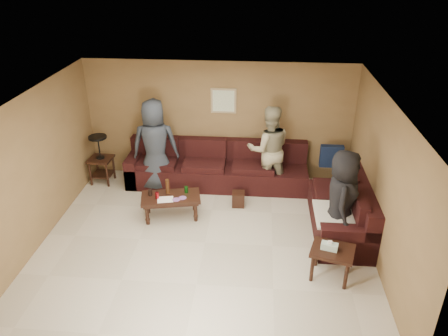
{
  "coord_description": "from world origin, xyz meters",
  "views": [
    {
      "loc": [
        0.84,
        -5.98,
        4.46
      ],
      "look_at": [
        0.25,
        0.85,
        1.0
      ],
      "focal_mm": 35.0,
      "sensor_mm": 36.0,
      "label": 1
    }
  ],
  "objects_px": {
    "end_table_left": "(101,158)",
    "person_right": "(341,200)",
    "side_table_right": "(332,253)",
    "person_left": "(155,145)",
    "waste_bin": "(238,199)",
    "coffee_table": "(171,199)",
    "person_middle": "(269,149)",
    "sectional_sofa": "(256,185)"
  },
  "relations": [
    {
      "from": "waste_bin",
      "to": "person_left",
      "type": "bearing_deg",
      "value": 160.64
    },
    {
      "from": "end_table_left",
      "to": "waste_bin",
      "type": "relative_size",
      "value": 3.69
    },
    {
      "from": "end_table_left",
      "to": "person_middle",
      "type": "xyz_separation_m",
      "value": [
        3.48,
        -0.02,
        0.35
      ]
    },
    {
      "from": "sectional_sofa",
      "to": "person_left",
      "type": "xyz_separation_m",
      "value": [
        -2.03,
        0.33,
        0.62
      ]
    },
    {
      "from": "sectional_sofa",
      "to": "waste_bin",
      "type": "xyz_separation_m",
      "value": [
        -0.32,
        -0.27,
        -0.18
      ]
    },
    {
      "from": "end_table_left",
      "to": "side_table_right",
      "type": "bearing_deg",
      "value": -30.94
    },
    {
      "from": "end_table_left",
      "to": "person_left",
      "type": "bearing_deg",
      "value": -5.49
    },
    {
      "from": "end_table_left",
      "to": "person_right",
      "type": "bearing_deg",
      "value": -21.12
    },
    {
      "from": "waste_bin",
      "to": "person_right",
      "type": "xyz_separation_m",
      "value": [
        1.7,
        -1.07,
        0.71
      ]
    },
    {
      "from": "coffee_table",
      "to": "person_left",
      "type": "distance_m",
      "value": 1.34
    },
    {
      "from": "person_left",
      "to": "waste_bin",
      "type": "bearing_deg",
      "value": 152.74
    },
    {
      "from": "end_table_left",
      "to": "person_left",
      "type": "relative_size",
      "value": 0.55
    },
    {
      "from": "side_table_right",
      "to": "waste_bin",
      "type": "relative_size",
      "value": 2.57
    },
    {
      "from": "waste_bin",
      "to": "end_table_left",
      "type": "bearing_deg",
      "value": 166.21
    },
    {
      "from": "sectional_sofa",
      "to": "waste_bin",
      "type": "bearing_deg",
      "value": -139.73
    },
    {
      "from": "sectional_sofa",
      "to": "side_table_right",
      "type": "height_order",
      "value": "sectional_sofa"
    },
    {
      "from": "coffee_table",
      "to": "sectional_sofa",
      "type": "bearing_deg",
      "value": 26.79
    },
    {
      "from": "waste_bin",
      "to": "coffee_table",
      "type": "bearing_deg",
      "value": -157.5
    },
    {
      "from": "coffee_table",
      "to": "side_table_right",
      "type": "distance_m",
      "value": 3.05
    },
    {
      "from": "side_table_right",
      "to": "person_middle",
      "type": "xyz_separation_m",
      "value": [
        -0.94,
        2.62,
        0.47
      ]
    },
    {
      "from": "side_table_right",
      "to": "coffee_table",
      "type": "bearing_deg",
      "value": 152.16
    },
    {
      "from": "side_table_right",
      "to": "waste_bin",
      "type": "xyz_separation_m",
      "value": [
        -1.49,
        1.93,
        -0.29
      ]
    },
    {
      "from": "person_right",
      "to": "person_left",
      "type": "bearing_deg",
      "value": 71.17
    },
    {
      "from": "coffee_table",
      "to": "person_left",
      "type": "bearing_deg",
      "value": 114.35
    },
    {
      "from": "end_table_left",
      "to": "person_right",
      "type": "relative_size",
      "value": 0.61
    },
    {
      "from": "person_middle",
      "to": "person_right",
      "type": "relative_size",
      "value": 1.05
    },
    {
      "from": "coffee_table",
      "to": "side_table_right",
      "type": "bearing_deg",
      "value": -27.84
    },
    {
      "from": "end_table_left",
      "to": "person_right",
      "type": "height_order",
      "value": "person_right"
    },
    {
      "from": "sectional_sofa",
      "to": "end_table_left",
      "type": "bearing_deg",
      "value": 172.18
    },
    {
      "from": "person_left",
      "to": "end_table_left",
      "type": "bearing_deg",
      "value": -13.39
    },
    {
      "from": "person_right",
      "to": "sectional_sofa",
      "type": "bearing_deg",
      "value": 53.12
    },
    {
      "from": "waste_bin",
      "to": "person_middle",
      "type": "xyz_separation_m",
      "value": [
        0.55,
        0.69,
        0.76
      ]
    },
    {
      "from": "sectional_sofa",
      "to": "end_table_left",
      "type": "height_order",
      "value": "end_table_left"
    },
    {
      "from": "waste_bin",
      "to": "person_left",
      "type": "relative_size",
      "value": 0.15
    },
    {
      "from": "sectional_sofa",
      "to": "person_right",
      "type": "distance_m",
      "value": 2.0
    },
    {
      "from": "coffee_table",
      "to": "person_right",
      "type": "xyz_separation_m",
      "value": [
        2.91,
        -0.57,
        0.48
      ]
    },
    {
      "from": "sectional_sofa",
      "to": "coffee_table",
      "type": "xyz_separation_m",
      "value": [
        -1.53,
        -0.77,
        0.05
      ]
    },
    {
      "from": "side_table_right",
      "to": "person_left",
      "type": "xyz_separation_m",
      "value": [
        -3.2,
        2.53,
        0.51
      ]
    },
    {
      "from": "end_table_left",
      "to": "person_right",
      "type": "distance_m",
      "value": 4.97
    },
    {
      "from": "person_middle",
      "to": "sectional_sofa",
      "type": "bearing_deg",
      "value": 52.34
    },
    {
      "from": "waste_bin",
      "to": "sectional_sofa",
      "type": "bearing_deg",
      "value": 40.27
    },
    {
      "from": "coffee_table",
      "to": "waste_bin",
      "type": "xyz_separation_m",
      "value": [
        1.21,
        0.5,
        -0.23
      ]
    }
  ]
}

